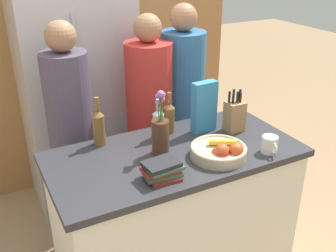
# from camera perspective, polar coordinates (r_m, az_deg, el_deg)

# --- Properties ---
(kitchen_island) EXTENTS (1.41, 0.70, 0.93)m
(kitchen_island) POSITION_cam_1_polar(r_m,az_deg,el_deg) (2.46, 0.97, -13.19)
(kitchen_island) COLOR silver
(kitchen_island) RESTS_ON ground_plane
(back_wall_wood) EXTENTS (2.61, 0.12, 2.60)m
(back_wall_wood) POSITION_cam_1_polar(r_m,az_deg,el_deg) (3.43, -11.60, 13.08)
(back_wall_wood) COLOR #9E6B3D
(back_wall_wood) RESTS_ON ground_plane
(refrigerator) EXTENTS (0.82, 0.63, 1.92)m
(refrigerator) POSITION_cam_1_polar(r_m,az_deg,el_deg) (3.13, -12.97, 5.28)
(refrigerator) COLOR #B7B7BC
(refrigerator) RESTS_ON ground_plane
(fruit_bowl) EXTENTS (0.31, 0.31, 0.11)m
(fruit_bowl) POSITION_cam_1_polar(r_m,az_deg,el_deg) (2.14, 7.49, -3.61)
(fruit_bowl) COLOR tan
(fruit_bowl) RESTS_ON kitchen_island
(knife_block) EXTENTS (0.11, 0.09, 0.27)m
(knife_block) POSITION_cam_1_polar(r_m,az_deg,el_deg) (2.43, 9.62, 1.51)
(knife_block) COLOR #A87A4C
(knife_block) RESTS_ON kitchen_island
(flower_vase) EXTENTS (0.10, 0.10, 0.38)m
(flower_vase) POSITION_cam_1_polar(r_m,az_deg,el_deg) (2.12, -1.11, -1.13)
(flower_vase) COLOR #4C2D1E
(flower_vase) RESTS_ON kitchen_island
(cereal_box) EXTENTS (0.16, 0.07, 0.32)m
(cereal_box) POSITION_cam_1_polar(r_m,az_deg,el_deg) (2.38, 5.26, 2.78)
(cereal_box) COLOR teal
(cereal_box) RESTS_ON kitchen_island
(coffee_mug) EXTENTS (0.09, 0.13, 0.10)m
(coffee_mug) POSITION_cam_1_polar(r_m,az_deg,el_deg) (2.24, 14.54, -2.64)
(coffee_mug) COLOR silver
(coffee_mug) RESTS_ON kitchen_island
(book_stack) EXTENTS (0.20, 0.15, 0.09)m
(book_stack) POSITION_cam_1_polar(r_m,az_deg,el_deg) (1.94, -0.86, -6.42)
(book_stack) COLOR maroon
(book_stack) RESTS_ON kitchen_island
(bottle_oil) EXTENTS (0.07, 0.07, 0.29)m
(bottle_oil) POSITION_cam_1_polar(r_m,az_deg,el_deg) (2.26, -10.02, -0.04)
(bottle_oil) COLOR brown
(bottle_oil) RESTS_ON kitchen_island
(bottle_vinegar) EXTENTS (0.07, 0.07, 0.26)m
(bottle_vinegar) POSITION_cam_1_polar(r_m,az_deg,el_deg) (2.38, 0.17, 1.35)
(bottle_vinegar) COLOR brown
(bottle_vinegar) RESTS_ON kitchen_island
(bottle_wine) EXTENTS (0.07, 0.07, 0.25)m
(bottle_wine) POSITION_cam_1_polar(r_m,az_deg,el_deg) (2.30, -1.41, 0.46)
(bottle_wine) COLOR #B2BCC1
(bottle_wine) RESTS_ON kitchen_island
(person_at_sink) EXTENTS (0.29, 0.29, 1.59)m
(person_at_sink) POSITION_cam_1_polar(r_m,az_deg,el_deg) (2.57, -13.84, -0.52)
(person_at_sink) COLOR #383842
(person_at_sink) RESTS_ON ground_plane
(person_in_blue) EXTENTS (0.32, 0.32, 1.59)m
(person_in_blue) POSITION_cam_1_polar(r_m,az_deg,el_deg) (2.75, -2.69, 1.67)
(person_in_blue) COLOR #383842
(person_in_blue) RESTS_ON ground_plane
(person_in_red_tee) EXTENTS (0.32, 0.32, 1.62)m
(person_in_red_tee) POSITION_cam_1_polar(r_m,az_deg,el_deg) (2.90, 2.07, 3.47)
(person_in_red_tee) COLOR #383842
(person_in_red_tee) RESTS_ON ground_plane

